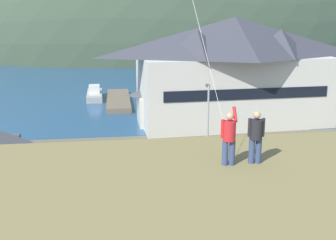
# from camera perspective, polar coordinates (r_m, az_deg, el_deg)

# --- Properties ---
(ground_plane) EXTENTS (600.00, 600.00, 0.00)m
(ground_plane) POSITION_cam_1_polar(r_m,az_deg,el_deg) (24.83, 5.02, -13.89)
(ground_plane) COLOR #66604C
(parking_lot_pad) EXTENTS (40.00, 20.00, 0.10)m
(parking_lot_pad) POSITION_cam_1_polar(r_m,az_deg,el_deg) (29.22, 2.90, -9.22)
(parking_lot_pad) COLOR gray
(parking_lot_pad) RESTS_ON ground
(bay_water) EXTENTS (360.00, 84.00, 0.03)m
(bay_water) POSITION_cam_1_polar(r_m,az_deg,el_deg) (82.32, -3.98, 6.13)
(bay_water) COLOR navy
(bay_water) RESTS_ON ground
(far_hill_west_ridge) EXTENTS (140.18, 75.06, 82.45)m
(far_hill_west_ridge) POSITION_cam_1_polar(r_m,az_deg,el_deg) (133.99, 1.39, 9.32)
(far_hill_west_ridge) COLOR #3D4C38
(far_hill_west_ridge) RESTS_ON ground
(far_hill_east_peak) EXTENTS (90.23, 47.78, 67.14)m
(far_hill_east_peak) POSITION_cam_1_polar(r_m,az_deg,el_deg) (148.85, 17.09, 9.20)
(far_hill_east_peak) COLOR #2D3D33
(far_hill_east_peak) RESTS_ON ground
(far_hill_center_saddle) EXTENTS (99.07, 47.97, 85.88)m
(far_hill_center_saddle) POSITION_cam_1_polar(r_m,az_deg,el_deg) (157.00, 18.76, 9.31)
(far_hill_center_saddle) COLOR #42513D
(far_hill_center_saddle) RESTS_ON ground
(harbor_lodge) EXTENTS (22.55, 11.63, 11.78)m
(harbor_lodge) POSITION_cam_1_polar(r_m,az_deg,el_deg) (45.69, 9.28, 7.31)
(harbor_lodge) COLOR beige
(harbor_lodge) RESTS_ON ground
(storage_shed_waterside) EXTENTS (6.37, 5.14, 4.89)m
(storage_shed_waterside) POSITION_cam_1_polar(r_m,az_deg,el_deg) (45.29, -0.54, 2.64)
(storage_shed_waterside) COLOR beige
(storage_shed_waterside) RESTS_ON ground
(wharf_dock) EXTENTS (3.20, 14.32, 0.70)m
(wharf_dock) POSITION_cam_1_polar(r_m,az_deg,el_deg) (57.51, -7.05, 2.83)
(wharf_dock) COLOR #70604C
(wharf_dock) RESTS_ON ground
(moored_boat_wharfside) EXTENTS (2.43, 6.97, 2.16)m
(moored_boat_wharfside) POSITION_cam_1_polar(r_m,az_deg,el_deg) (60.38, -10.37, 3.61)
(moored_boat_wharfside) COLOR #A8A399
(moored_boat_wharfside) RESTS_ON ground
(parked_car_front_row_end) EXTENTS (4.22, 2.09, 1.82)m
(parked_car_front_row_end) POSITION_cam_1_polar(r_m,az_deg,el_deg) (32.67, 21.67, -5.76)
(parked_car_front_row_end) COLOR navy
(parked_car_front_row_end) RESTS_ON parking_lot_pad
(parked_car_front_row_silver) EXTENTS (4.33, 2.32, 1.82)m
(parked_car_front_row_silver) POSITION_cam_1_polar(r_m,az_deg,el_deg) (25.28, -19.46, -11.48)
(parked_car_front_row_silver) COLOR navy
(parked_car_front_row_silver) RESTS_ON parking_lot_pad
(parked_car_mid_row_far) EXTENTS (4.30, 2.25, 1.82)m
(parked_car_mid_row_far) POSITION_cam_1_polar(r_m,az_deg,el_deg) (30.67, 4.65, -6.04)
(parked_car_mid_row_far) COLOR red
(parked_car_mid_row_far) RESTS_ON parking_lot_pad
(parked_car_corner_spot) EXTENTS (4.33, 2.31, 1.82)m
(parked_car_corner_spot) POSITION_cam_1_polar(r_m,az_deg,el_deg) (27.29, 19.39, -9.51)
(parked_car_corner_spot) COLOR navy
(parked_car_corner_spot) RESTS_ON parking_lot_pad
(parked_car_mid_row_near) EXTENTS (4.25, 2.16, 1.82)m
(parked_car_mid_row_near) POSITION_cam_1_polar(r_m,az_deg,el_deg) (24.10, -6.15, -11.99)
(parked_car_mid_row_near) COLOR navy
(parked_car_mid_row_near) RESTS_ON parking_lot_pad
(parked_car_mid_row_center) EXTENTS (4.34, 2.34, 1.82)m
(parked_car_mid_row_center) POSITION_cam_1_polar(r_m,az_deg,el_deg) (29.92, -13.47, -6.94)
(parked_car_mid_row_center) COLOR red
(parked_car_mid_row_center) RESTS_ON parking_lot_pad
(parked_car_back_row_left) EXTENTS (4.28, 2.21, 1.82)m
(parked_car_back_row_left) POSITION_cam_1_polar(r_m,az_deg,el_deg) (24.29, 5.28, -11.74)
(parked_car_back_row_left) COLOR slate
(parked_car_back_row_left) RESTS_ON parking_lot_pad
(parking_light_pole) EXTENTS (0.24, 0.78, 6.25)m
(parking_light_pole) POSITION_cam_1_polar(r_m,az_deg,el_deg) (33.73, 5.68, 0.60)
(parking_light_pole) COLOR #ADADB2
(parking_light_pole) RESTS_ON parking_lot_pad
(person_kite_flyer) EXTENTS (0.57, 0.63, 1.86)m
(person_kite_flyer) POSITION_cam_1_polar(r_m,az_deg,el_deg) (12.93, 8.66, -2.34)
(person_kite_flyer) COLOR #384770
(person_kite_flyer) RESTS_ON grassy_hill_foreground
(person_companion) EXTENTS (0.55, 0.40, 1.74)m
(person_companion) POSITION_cam_1_polar(r_m,az_deg,el_deg) (13.26, 12.36, -2.17)
(person_companion) COLOR #384770
(person_companion) RESTS_ON grassy_hill_foreground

